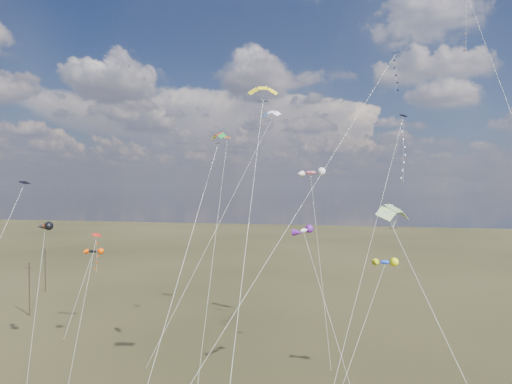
% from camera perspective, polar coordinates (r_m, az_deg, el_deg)
% --- Properties ---
extents(utility_pole_near, '(1.40, 0.20, 8.00)m').
position_cam_1_polar(utility_pole_near, '(78.63, -26.47, -10.74)').
color(utility_pole_near, black).
rests_on(utility_pole_near, ground).
extents(utility_pole_far, '(1.40, 0.20, 8.00)m').
position_cam_1_polar(utility_pole_far, '(94.31, -24.84, -8.82)').
color(utility_pole_far, black).
rests_on(utility_pole_far, ground).
extents(diamond_black_high, '(5.99, 22.65, 38.45)m').
position_cam_1_polar(diamond_black_high, '(48.77, 25.59, 16.65)').
color(diamond_black_high, black).
rests_on(diamond_black_high, ground).
extents(diamond_navy_tall, '(19.21, 24.82, 34.30)m').
position_cam_1_polar(diamond_navy_tall, '(50.63, 15.33, 11.62)').
color(diamond_navy_tall, '#081443').
rests_on(diamond_navy_tall, ground).
extents(diamond_red_low, '(4.17, 11.42, 13.98)m').
position_cam_1_polar(diamond_red_low, '(57.72, -19.41, -7.69)').
color(diamond_red_low, red).
rests_on(diamond_red_low, ground).
extents(diamond_navy_right, '(7.63, 13.66, 26.46)m').
position_cam_1_polar(diamond_navy_right, '(45.04, 17.56, 3.91)').
color(diamond_navy_right, '#10114A').
rests_on(diamond_navy_right, ground).
extents(diamond_orange_center, '(3.10, 19.34, 25.92)m').
position_cam_1_polar(diamond_orange_center, '(51.97, -4.56, -1.12)').
color(diamond_orange_center, '#D75211').
rests_on(diamond_orange_center, ground).
extents(parafoil_yellow, '(2.98, 21.63, 28.42)m').
position_cam_1_polar(parafoil_yellow, '(38.81, 0.86, 12.68)').
color(parafoil_yellow, yellow).
rests_on(parafoil_yellow, ground).
extents(parafoil_blue_white, '(11.85, 17.95, 30.46)m').
position_cam_1_polar(parafoil_blue_white, '(63.44, 1.85, 9.83)').
color(parafoil_blue_white, blue).
rests_on(parafoil_blue_white, ground).
extents(parafoil_striped, '(8.90, 11.98, 18.84)m').
position_cam_1_polar(parafoil_striped, '(32.61, 16.81, -2.04)').
color(parafoil_striped, '#F7FA0D').
rests_on(parafoil_striped, ground).
extents(parafoil_tricolor, '(2.16, 22.33, 25.35)m').
position_cam_1_polar(parafoil_tricolor, '(46.07, -4.81, 6.94)').
color(parafoil_tricolor, yellow).
rests_on(parafoil_tricolor, ground).
extents(novelty_black_orange, '(2.77, 6.60, 11.05)m').
position_cam_1_polar(novelty_black_orange, '(67.69, -19.74, -7.03)').
color(novelty_black_orange, black).
rests_on(novelty_black_orange, ground).
extents(novelty_orange_black, '(5.84, 9.90, 15.51)m').
position_cam_1_polar(novelty_orange_black, '(59.10, -24.85, -3.94)').
color(novelty_orange_black, '#D83B07').
rests_on(novelty_orange_black, ground).
extents(novelty_white_purple, '(6.86, 10.11, 15.82)m').
position_cam_1_polar(novelty_white_purple, '(44.14, 6.02, -4.88)').
color(novelty_white_purple, white).
rests_on(novelty_white_purple, ground).
extents(novelty_redwhite_stripe, '(5.42, 13.76, 22.04)m').
position_cam_1_polar(novelty_redwhite_stripe, '(61.21, 6.85, 2.35)').
color(novelty_redwhite_stripe, red).
rests_on(novelty_redwhite_stripe, ground).
extents(novelty_blue_yellow, '(5.94, 9.19, 12.75)m').
position_cam_1_polar(novelty_blue_yellow, '(46.16, 15.80, -8.51)').
color(novelty_blue_yellow, blue).
rests_on(novelty_blue_yellow, ground).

